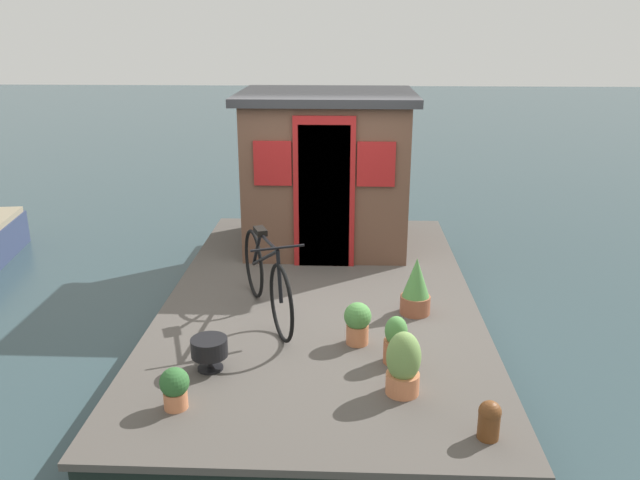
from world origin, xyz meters
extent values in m
plane|color=#2D4247|center=(0.00, 0.00, 0.00)|extent=(60.00, 60.00, 0.00)
cube|color=#4C4742|center=(0.00, 0.00, 0.34)|extent=(5.75, 3.26, 0.06)
cube|color=black|center=(0.00, 0.00, 0.15)|extent=(5.63, 3.20, 0.31)
cube|color=brown|center=(1.77, 0.00, 1.31)|extent=(1.65, 1.99, 1.88)
cube|color=#28282B|center=(1.77, 0.00, 2.30)|extent=(1.85, 2.19, 0.10)
cube|color=maroon|center=(0.93, 0.00, 1.22)|extent=(0.04, 0.60, 1.70)
cube|color=maroon|center=(0.93, 0.00, 1.27)|extent=(0.03, 0.72, 1.80)
cube|color=maroon|center=(0.93, -0.60, 1.62)|extent=(0.03, 0.44, 0.52)
cube|color=maroon|center=(0.93, 0.60, 1.62)|extent=(0.03, 0.44, 0.52)
torus|color=black|center=(-1.02, 0.32, 0.73)|extent=(0.70, 0.30, 0.73)
torus|color=black|center=(-0.02, 0.71, 0.73)|extent=(0.70, 0.30, 0.73)
cylinder|color=black|center=(-0.48, 0.53, 0.97)|extent=(0.95, 0.40, 0.50)
cylinder|color=black|center=(-0.64, 0.47, 1.19)|extent=(0.61, 0.27, 0.07)
cylinder|color=black|center=(-0.18, 0.65, 0.95)|extent=(0.36, 0.17, 0.46)
cylinder|color=black|center=(-0.98, 0.33, 0.97)|extent=(0.13, 0.08, 0.48)
cube|color=black|center=(-0.34, 0.58, 1.20)|extent=(0.22, 0.17, 0.06)
cylinder|color=black|center=(-0.94, 0.35, 1.23)|extent=(0.21, 0.47, 0.02)
cylinder|color=#B2603D|center=(-1.41, -0.70, 0.47)|extent=(0.21, 0.21, 0.21)
ellipsoid|color=#4C8942|center=(-1.41, -0.70, 0.66)|extent=(0.19, 0.19, 0.26)
cylinder|color=#C6754C|center=(-1.90, -0.72, 0.45)|extent=(0.27, 0.27, 0.17)
ellipsoid|color=#70934C|center=(-1.90, -0.72, 0.68)|extent=(0.27, 0.27, 0.42)
cylinder|color=#935138|center=(-0.40, -0.97, 0.46)|extent=(0.30, 0.30, 0.19)
cone|color=#4C8942|center=(-0.40, -0.97, 0.75)|extent=(0.27, 0.27, 0.40)
cylinder|color=#C6754C|center=(-1.07, -0.38, 0.46)|extent=(0.20, 0.20, 0.18)
sphere|color=#4C8942|center=(-1.07, -0.38, 0.64)|extent=(0.25, 0.25, 0.25)
cylinder|color=#C6754C|center=(-2.18, 1.01, 0.44)|extent=(0.18, 0.18, 0.14)
sphere|color=#2D602D|center=(-2.18, 1.01, 0.59)|extent=(0.23, 0.23, 0.23)
cylinder|color=black|center=(-1.60, 0.87, 0.57)|extent=(0.31, 0.31, 0.15)
cylinder|color=black|center=(-1.60, 0.87, 0.43)|extent=(0.04, 0.04, 0.13)
cylinder|color=black|center=(-1.60, 0.87, 0.38)|extent=(0.22, 0.22, 0.02)
cylinder|color=brown|center=(-2.46, -1.28, 0.47)|extent=(0.15, 0.15, 0.21)
sphere|color=brown|center=(-2.46, -1.28, 0.58)|extent=(0.16, 0.16, 0.16)
camera|label=1|loc=(-6.37, -0.26, 3.12)|focal=36.10mm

